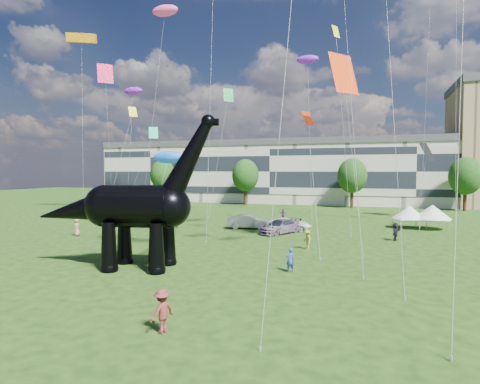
% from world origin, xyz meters
% --- Properties ---
extents(ground, '(220.00, 220.00, 0.00)m').
position_xyz_m(ground, '(0.00, 0.00, 0.00)').
color(ground, '#16330C').
rests_on(ground, ground).
extents(terrace_row, '(78.00, 11.00, 12.00)m').
position_xyz_m(terrace_row, '(-8.00, 62.00, 6.00)').
color(terrace_row, beige).
rests_on(terrace_row, ground).
extents(tree_far_left, '(5.20, 5.20, 9.44)m').
position_xyz_m(tree_far_left, '(-30.00, 53.00, 6.29)').
color(tree_far_left, '#382314').
rests_on(tree_far_left, ground).
extents(tree_mid_left, '(5.20, 5.20, 9.44)m').
position_xyz_m(tree_mid_left, '(-12.00, 53.00, 6.29)').
color(tree_mid_left, '#382314').
rests_on(tree_mid_left, ground).
extents(tree_mid_right, '(5.20, 5.20, 9.44)m').
position_xyz_m(tree_mid_right, '(8.00, 53.00, 6.29)').
color(tree_mid_right, '#382314').
rests_on(tree_mid_right, ground).
extents(tree_far_right, '(5.20, 5.20, 9.44)m').
position_xyz_m(tree_far_right, '(26.00, 53.00, 6.29)').
color(tree_far_right, '#382314').
rests_on(tree_far_right, ground).
extents(dinosaur_sculpture, '(13.15, 4.50, 10.70)m').
position_xyz_m(dinosaur_sculpture, '(-4.32, 2.24, 4.04)').
color(dinosaur_sculpture, black).
rests_on(dinosaur_sculpture, ground).
extents(car_silver, '(2.35, 4.71, 1.54)m').
position_xyz_m(car_silver, '(-17.28, 22.97, 0.77)').
color(car_silver, '#A8A8AD').
rests_on(car_silver, ground).
extents(car_grey, '(5.13, 2.57, 1.61)m').
position_xyz_m(car_grey, '(-2.00, 22.44, 0.81)').
color(car_grey, slate).
rests_on(car_grey, ground).
extents(car_white, '(5.27, 2.83, 1.41)m').
position_xyz_m(car_white, '(2.61, 22.48, 0.70)').
color(car_white, white).
rests_on(car_white, ground).
extents(car_dark, '(4.27, 5.52, 1.49)m').
position_xyz_m(car_dark, '(2.10, 20.07, 0.75)').
color(car_dark, '#595960').
rests_on(car_dark, ground).
extents(gazebo_near, '(4.69, 4.69, 2.61)m').
position_xyz_m(gazebo_near, '(15.47, 28.61, 1.84)').
color(gazebo_near, white).
rests_on(gazebo_near, ground).
extents(gazebo_far, '(4.09, 4.09, 2.81)m').
position_xyz_m(gazebo_far, '(17.86, 28.43, 1.97)').
color(gazebo_far, white).
rests_on(gazebo_far, ground).
extents(gazebo_left, '(4.05, 4.05, 2.55)m').
position_xyz_m(gazebo_left, '(-24.84, 28.92, 1.79)').
color(gazebo_left, white).
rests_on(gazebo_left, ground).
extents(visitors, '(41.54, 39.12, 1.84)m').
position_xyz_m(visitors, '(-2.99, 13.94, 0.87)').
color(visitors, '#367930').
rests_on(visitors, ground).
extents(kites, '(65.55, 51.09, 28.88)m').
position_xyz_m(kites, '(-8.49, 25.31, 25.86)').
color(kites, '#EA0F47').
rests_on(kites, ground).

